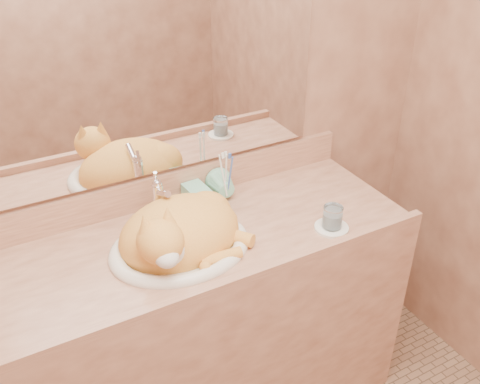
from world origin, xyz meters
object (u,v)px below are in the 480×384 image
cat (179,231)px  water_glass (333,217)px  sink_basin (179,231)px  soap_dispenser (204,192)px  toothbrush_cup (227,192)px  vanity_counter (186,337)px

cat → water_glass: 0.52m
cat → sink_basin: bearing=-116.1°
soap_dispenser → toothbrush_cup: (0.10, 0.01, -0.04)m
vanity_counter → sink_basin: bearing=-102.0°
soap_dispenser → water_glass: soap_dispenser is taller
vanity_counter → toothbrush_cup: 0.56m
cat → water_glass: bearing=-21.1°
sink_basin → toothbrush_cup: bearing=31.7°
sink_basin → water_glass: size_ratio=5.79×
vanity_counter → soap_dispenser: soap_dispenser is taller
cat → water_glass: size_ratio=5.26×
cat → toothbrush_cup: bearing=28.6°
cat → toothbrush_cup: size_ratio=4.05×
cat → soap_dispenser: size_ratio=2.49×
cat → soap_dispenser: cat is taller
soap_dispenser → water_glass: (0.33, -0.30, -0.03)m
toothbrush_cup → water_glass: 0.40m
soap_dispenser → water_glass: bearing=-45.8°
vanity_counter → cat: cat is taller
vanity_counter → cat: (-0.00, -0.02, 0.49)m
sink_basin → cat: (0.00, 0.00, -0.00)m
cat → soap_dispenser: bearing=39.4°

